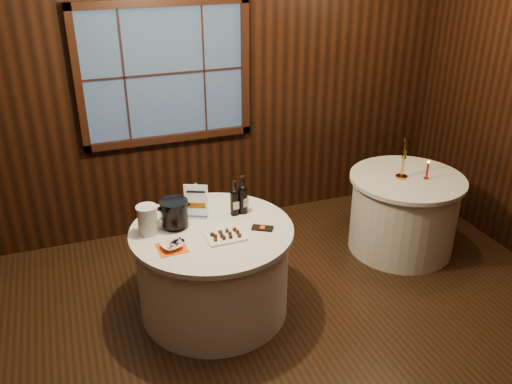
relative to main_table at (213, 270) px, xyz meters
name	(u,v)px	position (x,y,z in m)	size (l,w,h in m)	color
back_wall	(165,84)	(0.00, 1.48, 1.16)	(6.00, 0.10, 3.00)	black
main_table	(213,270)	(0.00, 0.00, 0.00)	(1.28, 1.28, 0.77)	silver
side_table	(403,213)	(2.00, 0.30, 0.00)	(1.08, 1.08, 0.77)	silver
sign_stand	(197,206)	(-0.06, 0.21, 0.49)	(0.18, 0.15, 0.31)	silver
port_bottle_left	(235,200)	(0.24, 0.16, 0.51)	(0.07, 0.07, 0.30)	black
port_bottle_right	(243,197)	(0.32, 0.17, 0.52)	(0.08, 0.09, 0.33)	black
ice_bucket	(174,213)	(-0.26, 0.12, 0.50)	(0.22, 0.22, 0.23)	black
chocolate_plate	(226,236)	(0.06, -0.17, 0.40)	(0.30, 0.20, 0.04)	white
chocolate_box	(262,228)	(0.37, -0.14, 0.39)	(0.16, 0.08, 0.01)	black
grape_bunch	(179,242)	(-0.29, -0.15, 0.40)	(0.17, 0.10, 0.04)	black
glass_pitcher	(148,220)	(-0.47, 0.10, 0.50)	(0.21, 0.16, 0.23)	silver
orange_napkin	(172,248)	(-0.35, -0.18, 0.38)	(0.21, 0.21, 0.00)	#F35214
cracker_bowl	(172,246)	(-0.35, -0.18, 0.41)	(0.16, 0.16, 0.04)	white
brass_candlestick	(403,164)	(1.93, 0.31, 0.52)	(0.11, 0.11, 0.39)	#B88B39
red_candle	(427,172)	(2.13, 0.20, 0.46)	(0.05, 0.05, 0.19)	#B88B39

